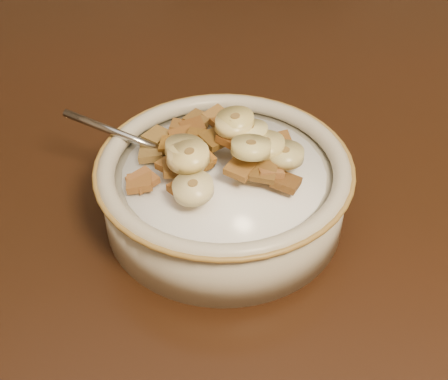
{
  "coord_description": "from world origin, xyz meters",
  "views": [
    {
      "loc": [
        -0.14,
        -0.45,
        1.12
      ],
      "look_at": [
        -0.15,
        -0.06,
        0.78
      ],
      "focal_mm": 50.0,
      "sensor_mm": 36.0,
      "label": 1
    }
  ],
  "objects_px": {
    "chair": "(262,57)",
    "cereal_bowl": "(224,195)",
    "spoon": "(188,160)",
    "table": "(387,194)"
  },
  "relations": [
    {
      "from": "chair",
      "to": "cereal_bowl",
      "type": "xyz_separation_m",
      "value": [
        -0.05,
        -0.78,
        0.3
      ]
    },
    {
      "from": "cereal_bowl",
      "to": "spoon",
      "type": "distance_m",
      "value": 0.04
    },
    {
      "from": "table",
      "to": "spoon",
      "type": "distance_m",
      "value": 0.2
    },
    {
      "from": "table",
      "to": "cereal_bowl",
      "type": "relative_size",
      "value": 6.94
    },
    {
      "from": "table",
      "to": "chair",
      "type": "height_order",
      "value": "chair"
    },
    {
      "from": "chair",
      "to": "spoon",
      "type": "height_order",
      "value": "chair"
    },
    {
      "from": "spoon",
      "to": "chair",
      "type": "bearing_deg",
      "value": -167.15
    },
    {
      "from": "table",
      "to": "chair",
      "type": "xyz_separation_m",
      "value": [
        -0.1,
        0.72,
        -0.26
      ]
    },
    {
      "from": "cereal_bowl",
      "to": "spoon",
      "type": "xyz_separation_m",
      "value": [
        -0.03,
        0.01,
        0.03
      ]
    },
    {
      "from": "table",
      "to": "chair",
      "type": "distance_m",
      "value": 0.78
    }
  ]
}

